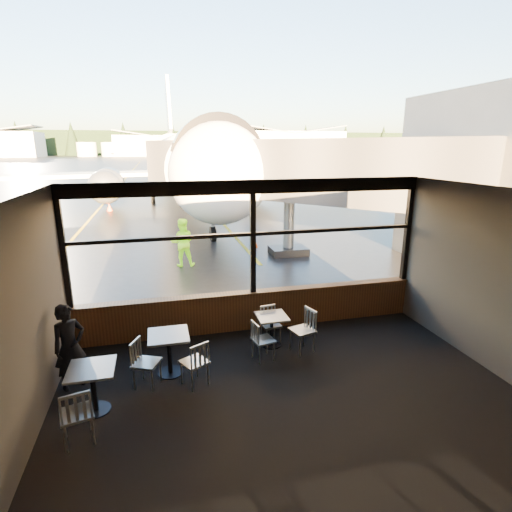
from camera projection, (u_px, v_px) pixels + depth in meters
name	position (u px, v px, depth m)	size (l,w,h in m)	color
ground_plane	(161.00, 161.00, 121.85)	(520.00, 520.00, 0.00)	black
carpet_floor	(295.00, 403.00, 6.74)	(8.00, 6.00, 0.01)	black
ceiling	(301.00, 196.00, 5.82)	(8.00, 6.00, 0.04)	#38332D
wall_left	(16.00, 335.00, 5.35)	(0.04, 6.00, 3.50)	#49423A
wall_right	(506.00, 286.00, 7.21)	(0.04, 6.00, 3.50)	#49423A
wall_back	(414.00, 437.00, 3.47)	(8.00, 0.04, 3.50)	#49423A
window_sill	(253.00, 310.00, 9.43)	(8.00, 0.28, 0.90)	#4E2E17
window_header	(253.00, 187.00, 8.66)	(8.00, 0.18, 0.30)	black
mullion_left	(63.00, 249.00, 8.05)	(0.12, 0.12, 2.60)	black
mullion_centre	(253.00, 238.00, 8.97)	(0.12, 0.12, 2.60)	black
mullion_right	(408.00, 230.00, 9.89)	(0.12, 0.12, 2.60)	black
window_transom	(253.00, 234.00, 8.94)	(8.00, 0.10, 0.08)	black
airliner	(183.00, 124.00, 28.64)	(31.51, 37.81, 11.55)	white
jet_bridge	(312.00, 199.00, 14.92)	(8.68, 10.61, 4.63)	#27282A
cafe_table_near	(272.00, 331.00, 8.62)	(0.64, 0.64, 0.70)	#A8A49A
cafe_table_mid	(169.00, 354.00, 7.53)	(0.74, 0.74, 0.82)	gray
cafe_table_left	(94.00, 390.00, 6.45)	(0.72, 0.72, 0.79)	#A7A099
chair_near_e	(302.00, 331.00, 8.36)	(0.51, 0.51, 0.93)	#AFAB9E
chair_near_w	(263.00, 340.00, 8.03)	(0.46, 0.46, 0.85)	beige
chair_near_n	(271.00, 325.00, 8.75)	(0.45, 0.45, 0.82)	beige
chair_mid_s	(194.00, 363.00, 7.17)	(0.49, 0.49, 0.89)	beige
chair_mid_w	(147.00, 363.00, 7.14)	(0.49, 0.49, 0.89)	#AAA69A
chair_left_s	(77.00, 414.00, 5.75)	(0.51, 0.51, 0.93)	#B8B3A6
passenger	(70.00, 347.00, 7.02)	(0.58, 0.38, 1.58)	black
ground_crew	(182.00, 243.00, 14.33)	(0.84, 0.66, 1.73)	#BFF219
cone_nose	(254.00, 242.00, 17.14)	(0.32, 0.32, 0.45)	#F85A07
cone_wing	(109.00, 207.00, 26.83)	(0.37, 0.37, 0.51)	orange
hangar_mid	(158.00, 145.00, 181.35)	(38.00, 15.00, 10.00)	silver
hangar_right	(288.00, 143.00, 188.50)	(50.00, 20.00, 12.00)	silver
fuel_tank_a	(87.00, 150.00, 172.09)	(8.00, 8.00, 6.00)	silver
fuel_tank_b	(111.00, 149.00, 174.41)	(8.00, 8.00, 6.00)	silver
fuel_tank_c	(135.00, 149.00, 176.74)	(8.00, 8.00, 6.00)	silver
treeline	(157.00, 143.00, 204.48)	(360.00, 3.00, 12.00)	black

